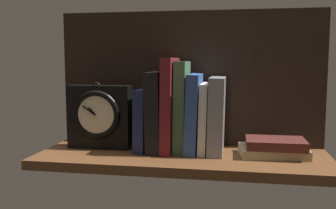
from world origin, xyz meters
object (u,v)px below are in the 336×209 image
(book_maroon_dawkins, at_px, (170,104))
(framed_clock, at_px, (99,116))
(book_navy_bierce, at_px, (144,119))
(book_white_catcher, at_px, (204,118))
(book_green_romantic, at_px, (182,106))
(book_gray_chess, at_px, (217,115))
(book_black_skeptic, at_px, (157,111))
(book_blue_modern, at_px, (194,113))
(book_stack_side, at_px, (274,148))

(book_maroon_dawkins, bearing_deg, framed_clock, -176.71)
(book_navy_bierce, relative_size, book_white_catcher, 0.91)
(book_green_romantic, height_order, book_gray_chess, book_green_romantic)
(book_navy_bierce, distance_m, book_black_skeptic, 0.04)
(book_green_romantic, relative_size, book_gray_chess, 1.21)
(book_navy_bierce, distance_m, book_maroon_dawkins, 0.09)
(book_maroon_dawkins, distance_m, book_blue_modern, 0.07)
(book_black_skeptic, bearing_deg, book_white_catcher, 0.00)
(book_navy_bierce, xyz_separation_m, book_green_romantic, (0.11, 0.00, 0.04))
(book_maroon_dawkins, xyz_separation_m, book_blue_modern, (0.07, 0.00, -0.02))
(book_black_skeptic, xyz_separation_m, book_green_romantic, (0.07, 0.00, 0.01))
(book_maroon_dawkins, xyz_separation_m, book_green_romantic, (0.03, 0.00, -0.00))
(book_blue_modern, distance_m, framed_clock, 0.27)
(book_maroon_dawkins, relative_size, book_stack_side, 1.43)
(book_black_skeptic, distance_m, book_green_romantic, 0.07)
(framed_clock, bearing_deg, book_black_skeptic, 4.01)
(book_navy_bierce, bearing_deg, book_blue_modern, 0.00)
(book_navy_bierce, relative_size, book_black_skeptic, 0.78)
(book_maroon_dawkins, height_order, framed_clock, book_maroon_dawkins)
(book_black_skeptic, bearing_deg, book_green_romantic, 0.00)
(book_gray_chess, bearing_deg, book_black_skeptic, 180.00)
(book_maroon_dawkins, height_order, book_blue_modern, book_maroon_dawkins)
(book_gray_chess, relative_size, framed_clock, 1.08)
(book_green_romantic, bearing_deg, book_maroon_dawkins, 180.00)
(book_black_skeptic, xyz_separation_m, book_stack_side, (0.32, -0.02, -0.09))
(framed_clock, distance_m, book_stack_side, 0.49)
(book_blue_modern, bearing_deg, book_navy_bierce, 180.00)
(book_black_skeptic, relative_size, book_maroon_dawkins, 0.85)
(book_maroon_dawkins, distance_m, book_gray_chess, 0.13)
(book_black_skeptic, height_order, book_stack_side, book_black_skeptic)
(book_green_romantic, xyz_separation_m, book_blue_modern, (0.03, 0.00, -0.02))
(book_gray_chess, distance_m, book_stack_side, 0.17)
(book_white_catcher, bearing_deg, book_green_romantic, 180.00)
(book_black_skeptic, xyz_separation_m, book_blue_modern, (0.10, 0.00, -0.00))
(book_black_skeptic, xyz_separation_m, framed_clock, (-0.17, -0.01, -0.02))
(book_gray_chess, bearing_deg, framed_clock, -177.99)
(book_maroon_dawkins, xyz_separation_m, framed_clock, (-0.20, -0.01, -0.04))
(book_green_romantic, relative_size, book_white_catcher, 1.32)
(book_maroon_dawkins, height_order, book_stack_side, book_maroon_dawkins)
(book_black_skeptic, height_order, book_blue_modern, book_black_skeptic)
(book_navy_bierce, height_order, book_maroon_dawkins, book_maroon_dawkins)
(book_navy_bierce, height_order, book_black_skeptic, book_black_skeptic)
(book_black_skeptic, distance_m, book_blue_modern, 0.10)
(book_green_romantic, bearing_deg, book_navy_bierce, 180.00)
(book_navy_bierce, bearing_deg, book_maroon_dawkins, 0.00)
(book_navy_bierce, distance_m, book_blue_modern, 0.14)
(book_black_skeptic, height_order, book_white_catcher, book_black_skeptic)
(book_gray_chess, relative_size, book_stack_side, 1.14)
(framed_clock, relative_size, book_stack_side, 1.06)
(book_blue_modern, height_order, book_gray_chess, book_blue_modern)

